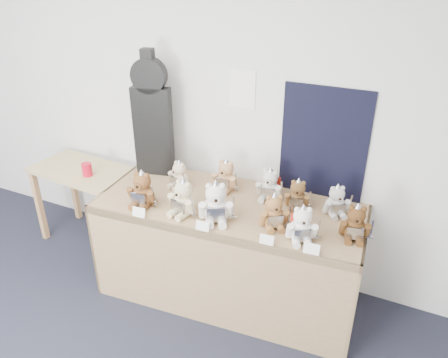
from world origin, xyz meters
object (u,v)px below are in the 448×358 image
at_px(side_table, 84,181).
at_px(teddy_front_centre, 216,204).
at_px(teddy_back_centre_left, 226,177).
at_px(red_cup, 87,170).
at_px(teddy_front_right, 274,212).
at_px(teddy_front_end, 355,224).
at_px(teddy_back_right, 297,196).
at_px(guitar_case, 152,116).
at_px(teddy_front_far_left, 142,190).
at_px(teddy_front_far_right, 302,225).
at_px(teddy_back_left, 179,176).
at_px(teddy_front_left, 183,199).
at_px(teddy_back_centre_right, 270,186).
at_px(display_table, 226,229).
at_px(teddy_back_end, 336,202).

height_order(side_table, teddy_front_centre, teddy_front_centre).
bearing_deg(teddy_back_centre_left, red_cup, -170.18).
bearing_deg(teddy_front_right, teddy_back_centre_left, 115.05).
relative_size(side_table, red_cup, 8.30).
height_order(teddy_front_end, teddy_back_right, teddy_front_end).
xyz_separation_m(guitar_case, red_cup, (-0.59, -0.20, -0.52)).
relative_size(guitar_case, red_cup, 9.00).
height_order(teddy_front_far_left, teddy_front_far_right, teddy_front_far_left).
bearing_deg(side_table, teddy_back_left, 3.16).
bearing_deg(teddy_front_left, red_cup, 177.97).
bearing_deg(teddy_front_left, teddy_back_left, 136.57).
bearing_deg(teddy_front_end, teddy_back_centre_right, 147.65).
bearing_deg(teddy_back_right, teddy_front_far_left, -167.71).
height_order(side_table, teddy_front_far_left, teddy_front_far_left).
bearing_deg(side_table, guitar_case, 13.45).
relative_size(side_table, teddy_front_centre, 2.87).
relative_size(guitar_case, teddy_back_centre_left, 3.65).
bearing_deg(teddy_front_far_right, teddy_front_centre, 159.38).
relative_size(display_table, teddy_front_far_right, 7.36).
relative_size(red_cup, teddy_front_far_left, 0.38).
xyz_separation_m(guitar_case, teddy_front_far_right, (1.40, -0.43, -0.39)).
height_order(teddy_back_left, teddy_back_right, teddy_back_right).
relative_size(teddy_front_right, teddy_back_left, 1.11).
height_order(guitar_case, teddy_front_end, guitar_case).
bearing_deg(teddy_front_end, teddy_front_far_left, 177.04).
distance_m(teddy_front_end, teddy_back_end, 0.30).
xyz_separation_m(teddy_front_left, teddy_back_end, (0.98, 0.46, -0.02)).
height_order(teddy_front_centre, teddy_back_right, teddy_front_centre).
bearing_deg(teddy_back_right, side_table, 170.83).
relative_size(teddy_front_centre, teddy_back_centre_right, 1.20).
relative_size(teddy_front_end, teddy_back_centre_right, 0.99).
bearing_deg(teddy_back_right, teddy_back_centre_right, 159.01).
relative_size(teddy_front_right, teddy_back_end, 1.09).
xyz_separation_m(teddy_front_end, teddy_back_left, (-1.39, 0.12, -0.01)).
relative_size(teddy_front_centre, teddy_back_end, 1.30).
bearing_deg(teddy_back_centre_right, teddy_back_centre_left, 178.10).
xyz_separation_m(red_cup, teddy_front_end, (2.29, -0.06, 0.12)).
distance_m(red_cup, teddy_back_centre_right, 1.63).
height_order(display_table, side_table, display_table).
distance_m(teddy_back_left, teddy_back_centre_left, 0.37).
relative_size(teddy_front_right, teddy_front_end, 1.01).
bearing_deg(teddy_back_centre_left, teddy_front_end, -11.36).
distance_m(display_table, teddy_front_far_left, 0.68).
distance_m(teddy_front_far_left, teddy_front_left, 0.33).
bearing_deg(teddy_back_end, red_cup, 151.93).
distance_m(display_table, teddy_back_right, 0.59).
height_order(teddy_back_centre_right, teddy_back_end, teddy_back_centre_right).
xyz_separation_m(display_table, teddy_back_centre_right, (0.23, 0.28, 0.29)).
bearing_deg(side_table, display_table, -2.14).
relative_size(red_cup, teddy_back_right, 0.46).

